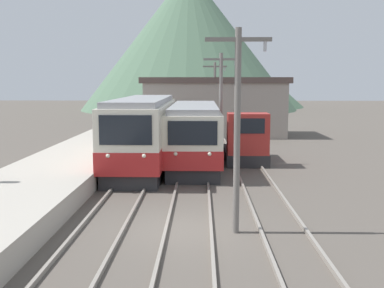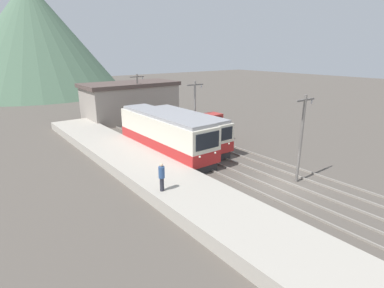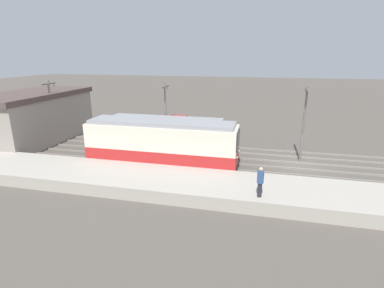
# 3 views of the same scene
# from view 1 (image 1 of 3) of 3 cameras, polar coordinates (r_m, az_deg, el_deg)

# --- Properties ---
(ground_plane) EXTENTS (200.00, 200.00, 0.00)m
(ground_plane) POSITION_cam_1_polar(r_m,az_deg,el_deg) (14.81, -1.21, -10.74)
(ground_plane) COLOR #564F47
(track_left) EXTENTS (1.54, 60.00, 0.14)m
(track_left) POSITION_cam_1_polar(r_m,az_deg,el_deg) (15.12, -11.26, -10.22)
(track_left) COLOR gray
(track_left) RESTS_ON ground
(track_center) EXTENTS (1.54, 60.00, 0.14)m
(track_center) POSITION_cam_1_polar(r_m,az_deg,el_deg) (14.78, -0.42, -10.49)
(track_center) COLOR gray
(track_center) RESTS_ON ground
(track_right) EXTENTS (1.54, 60.00, 0.14)m
(track_right) POSITION_cam_1_polar(r_m,az_deg,el_deg) (15.00, 11.30, -10.37)
(track_right) COLOR gray
(track_right) RESTS_ON ground
(commuter_train_left) EXTENTS (2.84, 11.98, 3.86)m
(commuter_train_left) POSITION_cam_1_polar(r_m,az_deg,el_deg) (25.04, -6.14, 1.09)
(commuter_train_left) COLOR #28282B
(commuter_train_left) RESTS_ON ground
(commuter_train_center) EXTENTS (2.84, 10.60, 3.47)m
(commuter_train_center) POSITION_cam_1_polar(r_m,az_deg,el_deg) (25.50, 0.31, 0.89)
(commuter_train_center) COLOR #28282B
(commuter_train_center) RESTS_ON ground
(shunting_locomotive) EXTENTS (2.40, 4.86, 3.00)m
(shunting_locomotive) POSITION_cam_1_polar(r_m,az_deg,el_deg) (26.84, 6.77, 0.29)
(shunting_locomotive) COLOR #28282B
(shunting_locomotive) RESTS_ON ground
(catenary_mast_near) EXTENTS (2.00, 0.20, 6.34)m
(catenary_mast_near) POSITION_cam_1_polar(r_m,az_deg,el_deg) (13.82, 5.80, 2.67)
(catenary_mast_near) COLOR slate
(catenary_mast_near) RESTS_ON ground
(catenary_mast_mid) EXTENTS (2.00, 0.20, 6.34)m
(catenary_mast_mid) POSITION_cam_1_polar(r_m,az_deg,el_deg) (25.77, 3.70, 5.10)
(catenary_mast_mid) COLOR slate
(catenary_mast_mid) RESTS_ON ground
(catenary_mast_far) EXTENTS (2.00, 0.20, 6.34)m
(catenary_mast_far) POSITION_cam_1_polar(r_m,az_deg,el_deg) (37.75, 2.92, 6.00)
(catenary_mast_far) COLOR slate
(catenary_mast_far) RESTS_ON ground
(station_building) EXTENTS (12.60, 6.30, 5.11)m
(station_building) POSITION_cam_1_polar(r_m,az_deg,el_deg) (40.09, 2.87, 4.81)
(station_building) COLOR gray
(station_building) RESTS_ON ground
(mountain_backdrop) EXTENTS (40.04, 47.19, 23.44)m
(mountain_backdrop) POSITION_cam_1_polar(r_m,az_deg,el_deg) (82.86, 0.66, 11.58)
(mountain_backdrop) COLOR #517056
(mountain_backdrop) RESTS_ON ground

